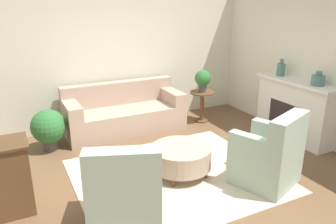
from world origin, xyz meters
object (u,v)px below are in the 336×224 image
at_px(vase_mantel_near, 281,69).
at_px(potted_plant_floor, 49,127).
at_px(vase_mantel_far, 318,80).
at_px(potted_plant_on_side_table, 203,79).
at_px(couch, 124,114).
at_px(ottoman_table, 181,157).
at_px(side_table, 202,101).
at_px(armchair_right, 270,157).
at_px(armchair_left, 125,195).

xyz_separation_m(vase_mantel_near, potted_plant_floor, (-3.88, 1.00, -0.78)).
bearing_deg(vase_mantel_far, potted_plant_on_side_table, 117.68).
distance_m(couch, vase_mantel_near, 2.94).
xyz_separation_m(ottoman_table, potted_plant_on_side_table, (1.41, 1.70, 0.60)).
height_order(couch, ottoman_table, couch).
distance_m(ottoman_table, vase_mantel_near, 2.62).
bearing_deg(side_table, potted_plant_floor, -179.24).
xyz_separation_m(armchair_right, potted_plant_floor, (-2.42, 2.39, -0.00)).
bearing_deg(ottoman_table, armchair_left, -145.50).
bearing_deg(side_table, vase_mantel_far, -62.32).
bearing_deg(potted_plant_on_side_table, ottoman_table, -129.73).
distance_m(side_table, vase_mantel_near, 1.60).
bearing_deg(potted_plant_floor, potted_plant_on_side_table, 0.76).
xyz_separation_m(armchair_left, vase_mantel_near, (3.44, 1.40, 0.77)).
distance_m(vase_mantel_near, potted_plant_on_side_table, 1.44).
distance_m(armchair_left, armchair_right, 1.98).
distance_m(armchair_left, ottoman_table, 1.30).
distance_m(side_table, potted_plant_on_side_table, 0.46).
relative_size(armchair_right, vase_mantel_far, 4.43).
bearing_deg(vase_mantel_near, potted_plant_on_side_table, 132.80).
bearing_deg(armchair_right, ottoman_table, 141.00).
height_order(ottoman_table, potted_plant_on_side_table, potted_plant_on_side_table).
xyz_separation_m(couch, potted_plant_floor, (-1.37, -0.27, 0.06)).
bearing_deg(potted_plant_floor, ottoman_table, -47.70).
height_order(armchair_right, vase_mantel_far, vase_mantel_far).
height_order(vase_mantel_near, potted_plant_floor, vase_mantel_near).
bearing_deg(vase_mantel_near, ottoman_table, -164.43).
bearing_deg(potted_plant_floor, armchair_right, -44.72).
xyz_separation_m(armchair_left, vase_mantel_far, (3.44, 0.60, 0.74)).
xyz_separation_m(ottoman_table, side_table, (1.41, 1.70, 0.15)).
relative_size(side_table, potted_plant_on_side_table, 1.43).
bearing_deg(side_table, vase_mantel_near, -47.20).
relative_size(couch, potted_plant_on_side_table, 4.96).
relative_size(armchair_left, side_table, 1.61).
height_order(armchair_left, vase_mantel_far, vase_mantel_far).
xyz_separation_m(armchair_right, vase_mantel_far, (1.46, 0.60, 0.74)).
bearing_deg(couch, side_table, -8.61).
bearing_deg(armchair_left, side_table, 44.45).
distance_m(armchair_right, side_table, 2.48).
relative_size(vase_mantel_far, potted_plant_floor, 0.33).
bearing_deg(vase_mantel_near, vase_mantel_far, -90.00).
relative_size(armchair_left, ottoman_table, 1.19).
xyz_separation_m(armchair_right, vase_mantel_near, (1.46, 1.40, 0.77)).
xyz_separation_m(armchair_right, ottoman_table, (-0.91, 0.73, -0.12)).
bearing_deg(armchair_right, potted_plant_floor, 135.28).
bearing_deg(vase_mantel_near, armchair_right, -136.36).
height_order(vase_mantel_near, potted_plant_on_side_table, vase_mantel_near).
bearing_deg(armchair_right, armchair_left, 180.00).
relative_size(armchair_right, potted_plant_on_side_table, 2.30).
bearing_deg(vase_mantel_near, armchair_left, -157.92).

